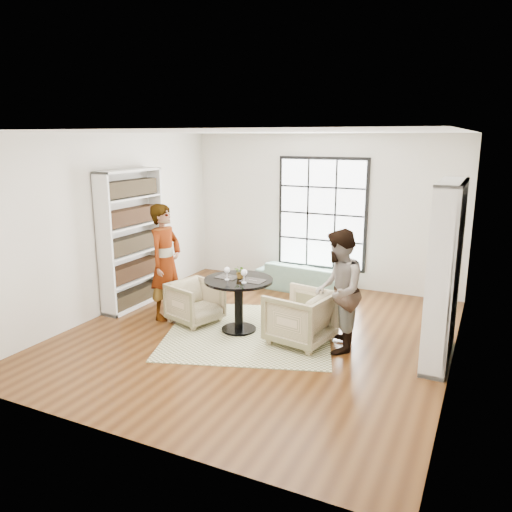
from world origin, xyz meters
The scene contains 16 objects.
ground centered at (0.00, 0.00, 0.00)m, with size 6.00×6.00×0.00m, color #593415.
room_shell centered at (0.00, 0.54, 1.26)m, with size 6.00×6.01×6.00m.
rug centered at (-0.16, 0.04, 0.01)m, with size 2.46×2.46×0.01m, color beige.
pedestal_table centered at (-0.33, 0.02, 0.60)m, with size 1.05×1.05×0.83m.
sofa centered at (-0.15, 2.45, 0.27)m, with size 1.84×0.72×0.54m, color gray.
armchair_left centered at (-1.14, 0.04, 0.34)m, with size 0.72×0.74×0.67m, color #C2AF8A.
armchair_right centered at (0.68, -0.01, 0.39)m, with size 0.83×0.86×0.78m, color tan.
person_left centered at (-1.69, 0.04, 0.95)m, with size 0.69×0.45×1.90m, color gray.
person_right centered at (1.23, -0.01, 0.86)m, with size 0.84×0.65×1.72m, color gray.
placemat_left centered at (-0.53, 0.03, 0.84)m, with size 0.34×0.26×0.01m, color black.
placemat_right centered at (-0.09, 0.02, 0.84)m, with size 0.34×0.26×0.01m, color black.
cutlery_left centered at (-0.53, 0.03, 0.85)m, with size 0.14×0.22×0.01m, color silver, non-canonical shape.
cutlery_right centered at (-0.09, 0.02, 0.85)m, with size 0.14×0.22×0.01m, color silver, non-canonical shape.
wine_glass_left centered at (-0.47, -0.10, 0.98)m, with size 0.09×0.09×0.20m.
wine_glass_right centered at (-0.16, -0.13, 0.98)m, with size 0.09×0.09×0.21m.
flower_centerpiece centered at (-0.32, 0.06, 0.94)m, with size 0.18×0.16×0.20m, color gray.
Camera 1 is at (3.04, -6.42, 2.94)m, focal length 35.00 mm.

